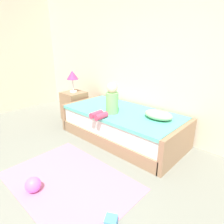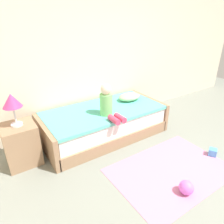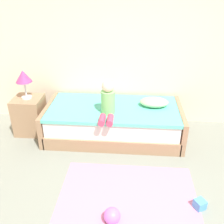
{
  "view_description": "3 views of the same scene",
  "coord_description": "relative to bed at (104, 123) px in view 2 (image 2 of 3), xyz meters",
  "views": [
    {
      "loc": [
        1.31,
        -0.36,
        1.58
      ],
      "look_at": [
        -0.64,
        1.75,
        0.55
      ],
      "focal_mm": 31.06,
      "sensor_mm": 36.0,
      "label": 1
    },
    {
      "loc": [
        -2.26,
        -0.69,
        1.93
      ],
      "look_at": [
        -0.64,
        1.75,
        0.55
      ],
      "focal_mm": 32.96,
      "sensor_mm": 36.0,
      "label": 2
    },
    {
      "loc": [
        -0.38,
        -1.5,
        2.26
      ],
      "look_at": [
        -0.64,
        1.75,
        0.55
      ],
      "focal_mm": 41.16,
      "sensor_mm": 36.0,
      "label": 3
    }
  ],
  "objects": [
    {
      "name": "wall_rear",
      "position": [
        0.64,
        0.6,
        1.2
      ],
      "size": [
        7.2,
        0.1,
        2.9
      ],
      "primitive_type": "cube",
      "color": "beige",
      "rests_on": "ground"
    },
    {
      "name": "bed",
      "position": [
        0.0,
        0.0,
        0.0
      ],
      "size": [
        2.11,
        1.0,
        0.5
      ],
      "color": "#997556",
      "rests_on": "ground"
    },
    {
      "name": "nightstand",
      "position": [
        -1.35,
        0.01,
        0.05
      ],
      "size": [
        0.44,
        0.44,
        0.6
      ],
      "primitive_type": "cube",
      "color": "#997556",
      "rests_on": "ground"
    },
    {
      "name": "table_lamp",
      "position": [
        -1.35,
        0.01,
        0.69
      ],
      "size": [
        0.24,
        0.24,
        0.45
      ],
      "color": "silver",
      "rests_on": "nightstand"
    },
    {
      "name": "child_figure",
      "position": [
        -0.06,
        -0.23,
        0.46
      ],
      "size": [
        0.2,
        0.51,
        0.5
      ],
      "color": "#7FC672",
      "rests_on": "bed"
    },
    {
      "name": "pillow",
      "position": [
        0.62,
        0.1,
        0.32
      ],
      "size": [
        0.44,
        0.3,
        0.13
      ],
      "primitive_type": "ellipsoid",
      "color": "#99CC8C",
      "rests_on": "bed"
    },
    {
      "name": "toy_ball",
      "position": [
        0.12,
        -1.67,
        -0.16
      ],
      "size": [
        0.17,
        0.17,
        0.17
      ],
      "primitive_type": "sphere",
      "color": "#CC66D8",
      "rests_on": "ground"
    },
    {
      "name": "area_rug",
      "position": [
        0.27,
        -1.3,
        -0.24
      ],
      "size": [
        1.6,
        1.1,
        0.01
      ],
      "primitive_type": "cube",
      "color": "pink",
      "rests_on": "ground"
    },
    {
      "name": "toy_block",
      "position": [
        1.06,
        -1.41,
        -0.19
      ],
      "size": [
        0.15,
        0.15,
        0.11
      ],
      "primitive_type": "cube",
      "rotation": [
        0.0,
        0.0,
        2.08
      ],
      "color": "#4C99E5",
      "rests_on": "ground"
    }
  ]
}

